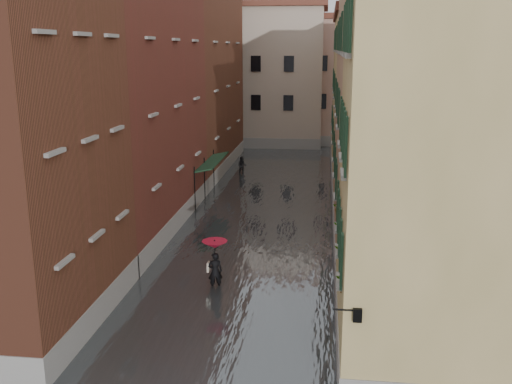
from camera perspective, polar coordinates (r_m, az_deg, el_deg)
The scene contains 15 objects.
ground at distance 21.52m, azimuth -2.97°, elevation -11.62°, with size 120.00×120.00×0.00m, color #5B5C5E.
floodwater at distance 33.55m, azimuth 0.83°, elevation -1.84°, with size 10.00×60.00×0.20m, color #4C5154.
building_left_mid at distance 30.10m, azimuth -13.48°, elevation 7.87°, with size 6.00×14.00×12.50m, color #5E251D.
building_left_far at distance 44.37m, azimuth -6.77°, elevation 11.04°, with size 6.00×16.00×14.00m, color brown.
building_right_near at distance 17.81m, azimuth 18.39°, elevation 1.75°, with size 6.00×8.00×11.50m, color #9D8A51.
building_right_mid at distance 28.44m, azimuth 14.28°, elevation 7.98°, with size 6.00×14.00×13.00m, color #9C7E5E.
building_right_far at distance 43.37m, azimuth 11.81°, elevation 9.12°, with size 6.00×16.00×11.50m, color #9D8A51.
building_end_cream at distance 57.50m, azimuth 0.54°, elevation 11.33°, with size 12.00×9.00×13.00m, color #B5A190.
building_end_pink at distance 59.22m, azimuth 9.61°, elevation 10.74°, with size 10.00×9.00×12.00m, color tan.
awning_near at distance 34.04m, azimuth -4.91°, elevation 2.44°, with size 1.09×2.79×2.80m.
awning_far at distance 36.77m, azimuth -4.01°, elevation 3.35°, with size 1.09×3.03×2.80m.
wall_lantern at distance 14.56m, azimuth 10.03°, elevation -11.93°, with size 0.71×0.22×0.35m.
window_planters at distance 19.15m, azimuth 8.72°, elevation -3.77°, with size 0.59×8.17×0.84m.
pedestrian_main at distance 22.62m, azimuth -4.14°, elevation -6.70°, with size 1.03×1.03×2.06m.
pedestrian_far at distance 43.18m, azimuth -1.40°, elevation 2.63°, with size 0.70×0.54×1.43m, color #232326.
Camera 1 is at (3.43, -19.07, 9.36)m, focal length 40.00 mm.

